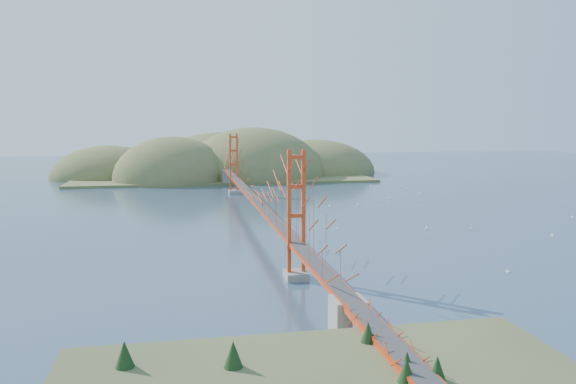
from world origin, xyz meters
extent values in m
plane|color=#324B65|center=(0.00, 0.00, 0.00)|extent=(320.00, 320.00, 0.00)
cube|color=gray|center=(0.00, -30.00, 0.35)|extent=(2.00, 2.40, 0.70)
cube|color=gray|center=(0.00, 30.00, 0.35)|extent=(2.00, 2.40, 0.70)
cube|color=red|center=(0.00, 0.00, 3.30)|extent=(1.40, 92.00, 0.16)
cube|color=red|center=(0.00, 0.00, 3.10)|extent=(1.33, 92.00, 0.24)
cube|color=#38383A|center=(0.00, 0.00, 3.40)|extent=(1.19, 92.00, 0.03)
cube|color=gray|center=(0.00, -46.00, 1.65)|extent=(2.00, 2.20, 3.30)
cube|color=gray|center=(0.00, 46.00, 1.65)|extent=(2.20, 2.60, 3.30)
cube|color=red|center=(0.00, -52.00, 3.30)|extent=(1.40, 12.00, 0.16)
cube|color=red|center=(0.00, -52.00, 3.05)|extent=(1.33, 12.00, 0.30)
cube|color=gray|center=(0.00, -53.00, 1.47)|extent=(0.50, 0.70, 2.95)
cube|color=gray|center=(0.00, -50.00, 1.47)|extent=(0.50, 0.70, 2.95)
cube|color=gray|center=(0.00, -48.00, 1.47)|extent=(0.50, 0.70, 2.95)
cube|color=#59544C|center=(0.00, -48.50, 0.12)|extent=(9.00, 6.00, 0.24)
cube|color=brown|center=(0.40, -47.80, 0.61)|extent=(3.70, 2.30, 0.75)
cube|color=gray|center=(0.40, -47.80, 1.04)|extent=(3.70, 2.30, 0.10)
cylinder|color=white|center=(0.40, -47.80, 1.49)|extent=(0.03, 0.03, 1.00)
cube|color=#3B4929|center=(-4.00, -51.00, 0.90)|extent=(24.00, 3.00, 1.80)
cone|color=black|center=(-12.73, -52.36, 3.53)|extent=(0.74, 0.74, 1.06)
cone|color=black|center=(-12.07, -51.74, 3.45)|extent=(0.62, 0.62, 0.89)
cone|color=black|center=(-11.69, -51.23, 3.62)|extent=(0.86, 0.86, 1.23)
cone|color=black|center=(0.51, -52.69, 3.35)|extent=(0.50, 0.50, 0.71)
cone|color=black|center=(-6.73, -51.01, 3.48)|extent=(0.67, 0.67, 0.96)
cube|color=olive|center=(0.00, 64.00, 0.25)|extent=(70.00, 40.00, 0.60)
ellipsoid|color=olive|center=(-12.00, 56.00, 0.00)|extent=(28.00, 28.00, 21.00)
ellipsoid|color=olive|center=(8.00, 62.00, 0.00)|extent=(36.00, 36.00, 25.00)
ellipsoid|color=olive|center=(26.00, 70.00, 0.00)|extent=(32.00, 32.00, 18.00)
ellipsoid|color=olive|center=(-28.00, 68.00, 0.00)|extent=(28.00, 28.00, 16.00)
ellipsoid|color=olive|center=(2.00, 78.00, 0.00)|extent=(44.00, 44.00, 22.00)
cube|color=white|center=(28.65, 7.88, 0.05)|extent=(0.28, 0.49, 0.09)
cylinder|color=white|center=(28.65, 7.88, 0.31)|extent=(0.01, 0.01, 0.51)
cube|color=white|center=(36.18, 24.65, 0.06)|extent=(0.19, 0.52, 0.09)
cylinder|color=white|center=(36.18, 24.65, 0.34)|extent=(0.02, 0.02, 0.57)
cube|color=white|center=(22.78, 8.93, 0.06)|extent=(0.52, 0.45, 0.09)
cylinder|color=white|center=(22.78, 8.93, 0.34)|extent=(0.02, 0.02, 0.57)
cube|color=white|center=(13.95, 42.00, 0.06)|extent=(0.58, 0.35, 0.10)
cylinder|color=white|center=(13.95, 42.00, 0.36)|extent=(0.02, 0.02, 0.60)
cube|color=white|center=(18.85, 10.62, 0.06)|extent=(0.61, 0.26, 0.11)
cylinder|color=white|center=(18.85, 10.62, 0.38)|extent=(0.02, 0.02, 0.64)
cube|color=white|center=(20.15, -31.39, 0.05)|extent=(0.19, 0.48, 0.09)
cylinder|color=white|center=(20.15, -31.39, 0.31)|extent=(0.01, 0.01, 0.51)
cube|color=white|center=(21.31, -10.89, 0.06)|extent=(0.53, 0.19, 0.10)
cylinder|color=white|center=(21.31, -10.89, 0.34)|extent=(0.02, 0.02, 0.57)
cube|color=white|center=(35.17, -17.19, 0.06)|extent=(0.26, 0.59, 0.10)
cylinder|color=white|center=(35.17, -17.19, 0.37)|extent=(0.02, 0.02, 0.62)
cube|color=white|center=(14.23, 11.44, 0.07)|extent=(0.43, 0.63, 0.11)
cylinder|color=white|center=(14.23, 11.44, 0.39)|extent=(0.02, 0.02, 0.66)
cube|color=white|center=(37.22, 17.56, 0.05)|extent=(0.42, 0.48, 0.09)
cylinder|color=white|center=(37.22, 17.56, 0.32)|extent=(0.01, 0.01, 0.53)
cube|color=white|center=(30.06, 36.56, 0.05)|extent=(0.49, 0.17, 0.09)
cylinder|color=white|center=(30.06, 36.56, 0.32)|extent=(0.01, 0.01, 0.53)
cube|color=white|center=(35.79, 33.46, 0.05)|extent=(0.49, 0.21, 0.09)
cylinder|color=white|center=(35.79, 33.46, 0.31)|extent=(0.01, 0.01, 0.52)
cube|color=white|center=(53.12, 4.54, 0.05)|extent=(0.48, 0.46, 0.09)
cylinder|color=white|center=(53.12, 4.54, 0.33)|extent=(0.01, 0.01, 0.55)
cube|color=white|center=(27.55, -11.15, 0.06)|extent=(0.47, 0.51, 0.10)
cylinder|color=white|center=(27.55, -11.15, 0.34)|extent=(0.02, 0.02, 0.57)
cube|color=white|center=(26.99, 17.38, 0.05)|extent=(0.48, 0.41, 0.09)
cylinder|color=white|center=(26.99, 17.38, 0.32)|extent=(0.01, 0.01, 0.53)
cube|color=white|center=(10.06, -8.00, 0.05)|extent=(0.26, 0.51, 0.09)
cylinder|color=white|center=(10.06, -8.00, 0.32)|extent=(0.01, 0.01, 0.53)
cube|color=white|center=(46.62, -5.97, 0.06)|extent=(0.37, 0.59, 0.10)
cylinder|color=white|center=(46.62, -5.97, 0.37)|extent=(0.02, 0.02, 0.61)
camera|label=1|loc=(-9.93, -78.20, 14.23)|focal=35.00mm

